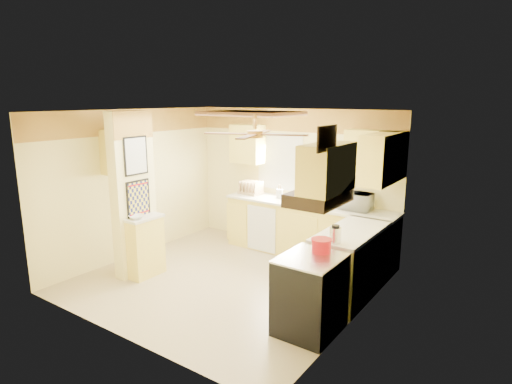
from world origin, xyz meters
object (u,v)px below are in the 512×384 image
Objects in this scene: stove at (310,294)px; bowl at (136,217)px; microwave at (356,201)px; kettle at (335,235)px; dutch_oven at (321,245)px.

bowl is (-2.81, -0.14, 0.51)m from stove.
microwave reaches higher than bowl.
stove is 2.86m from bowl.
kettle is (0.04, 0.54, 0.58)m from stove.
bowl is (-2.45, -2.33, -0.11)m from microwave.
kettle reaches higher than dutch_oven.
dutch_oven reaches higher than bowl.
stove is 0.80m from kettle.
kettle reaches higher than stove.
kettle is at bearing 104.08° from microwave.
bowl is 2.85m from dutch_oven.
stove is at bearing -94.66° from kettle.
microwave is at bearing 100.80° from dutch_oven.
dutch_oven is (0.38, -1.98, -0.08)m from microwave.
microwave reaches higher than kettle.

